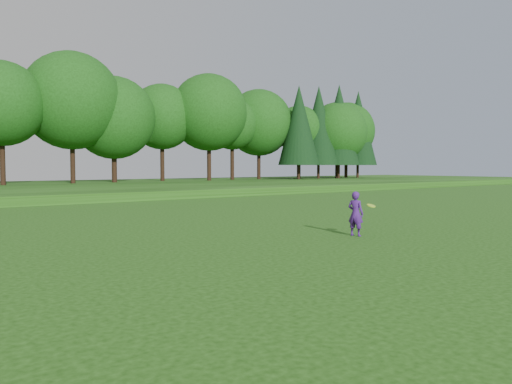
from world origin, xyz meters
TOP-DOWN VIEW (x-y plane):
  - ground at (0.00, 0.00)m, footprint 140.00×140.00m
  - berm at (0.00, 34.00)m, footprint 130.00×30.00m
  - walking_path at (0.00, 20.00)m, footprint 130.00×1.60m
  - treeline at (0.00, 38.00)m, footprint 104.00×7.00m
  - woman at (-0.08, -0.13)m, footprint 0.55×0.93m

SIDE VIEW (x-z plane):
  - ground at x=0.00m, z-range 0.00..0.00m
  - walking_path at x=0.00m, z-range 0.00..0.04m
  - berm at x=0.00m, z-range 0.00..0.60m
  - woman at x=-0.08m, z-range 0.00..1.46m
  - treeline at x=0.00m, z-range 0.60..15.60m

